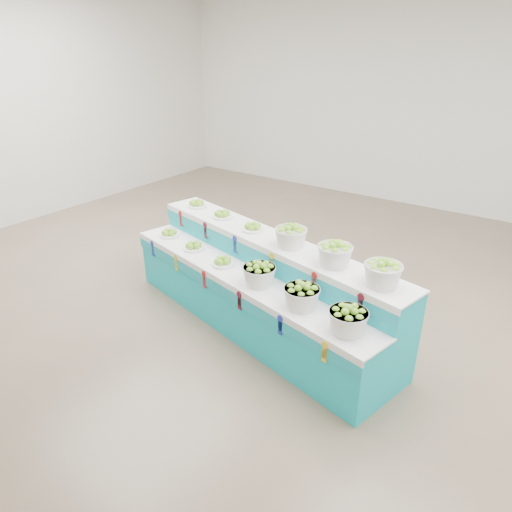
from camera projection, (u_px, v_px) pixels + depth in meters
name	position (u px, v px, depth m)	size (l,w,h in m)	color
ground	(246.00, 296.00, 6.00)	(10.00, 10.00, 0.00)	brown
back_wall	(399.00, 100.00, 8.85)	(10.00, 10.00, 0.00)	silver
display_stand	(256.00, 285.00, 5.22)	(3.63, 0.94, 1.02)	#15B5C2
plate_lower_left	(169.00, 233.00, 5.96)	(0.26, 0.26, 0.10)	white
plate_lower_mid	(194.00, 245.00, 5.58)	(0.26, 0.26, 0.10)	white
plate_lower_right	(223.00, 261.00, 5.19)	(0.26, 0.26, 0.10)	white
basket_lower_left	(259.00, 274.00, 4.74)	(0.34, 0.34, 0.25)	silver
basket_lower_mid	(302.00, 296.00, 4.33)	(0.34, 0.34, 0.25)	silver
basket_lower_right	(348.00, 320.00, 3.95)	(0.34, 0.34, 0.25)	silver
plate_upper_left	(196.00, 203.00, 6.10)	(0.26, 0.26, 0.10)	white
plate_upper_mid	(222.00, 214.00, 5.73)	(0.26, 0.26, 0.10)	white
plate_upper_right	(253.00, 227.00, 5.33)	(0.26, 0.26, 0.10)	white
basket_upper_left	(291.00, 236.00, 4.88)	(0.34, 0.34, 0.25)	silver
basket_upper_mid	(335.00, 254.00, 4.47)	(0.34, 0.34, 0.25)	silver
basket_upper_right	(383.00, 273.00, 4.10)	(0.34, 0.34, 0.25)	silver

